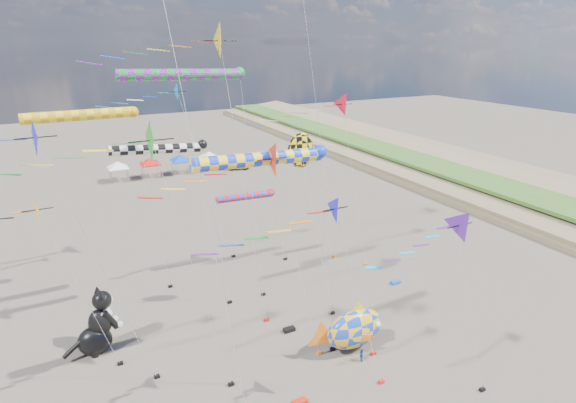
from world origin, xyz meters
The scene contains 25 objects.
delta_kite_0 centered at (-2.38, 9.06, 14.72)m, with size 9.55×2.28×16.14m.
delta_kite_1 centered at (5.45, 1.26, 11.70)m, with size 7.78×1.96×12.99m.
delta_kite_2 centered at (-5.31, 26.41, 16.66)m, with size 11.86×1.67×17.95m.
delta_kite_3 centered at (-14.39, 11.97, 16.34)m, with size 10.87×2.15×17.73m.
delta_kite_4 centered at (-15.84, 14.44, 11.68)m, with size 8.48×1.83×12.94m.
delta_kite_5 centered at (-1.68, 4.77, 12.40)m, with size 10.30×1.69×13.68m.
delta_kite_6 centered at (-10.38, 9.06, 16.15)m, with size 12.09×2.57×17.69m.
delta_kite_7 centered at (8.47, 18.67, 15.66)m, with size 11.06×2.21×17.09m.
delta_kite_10 centered at (-4.92, 14.52, 20.97)m, with size 11.15×2.48×22.47m.
windsock_0 centered at (-4.91, 18.18, 18.89)m, with size 10.21×0.82×19.38m.
windsock_1 centered at (-7.04, 18.34, 13.87)m, with size 8.22×0.72×14.31m.
windsock_2 centered at (1.40, 23.40, 7.47)m, with size 7.10×0.70×7.88m.
windsock_3 centered at (-3.14, 9.07, 14.81)m, with size 9.55×0.86×15.29m.
windsock_4 centered at (-11.48, 23.29, 15.89)m, with size 9.41×0.86×16.38m.
angelfish_kite centered at (2.09, 14.93, 13.41)m, with size 3.74×3.02×14.84m.
cat_inflatable centered at (-13.15, 16.78, 2.42)m, with size 3.58×1.79×4.84m, color black, non-canonical shape.
fish_inflatable centered at (3.10, 8.32, 1.87)m, with size 6.02×2.38×4.16m.
person_adult centered at (2.21, 9.63, 0.90)m, with size 0.66×0.43×1.80m, color slate.
child_green centered at (5.99, 9.95, 0.52)m, with size 0.51×0.40×1.05m, color #268440.
child_blue centered at (2.98, 7.13, 0.49)m, with size 0.57×0.24×0.97m, color #2341A0.
kite_bag_0 centered at (12.11, 14.41, 0.15)m, with size 0.90×0.44×0.30m, color blue.
kite_bag_1 centered at (0.06, 12.48, 0.15)m, with size 0.90×0.44×0.30m, color black.
kite_bag_2 centered at (-2.77, 5.60, 0.15)m, with size 0.90×0.44×0.30m, color red.
tent_row centered at (1.50, 60.00, 3.15)m, with size 19.20×4.20×3.80m.
parked_car centered at (13.44, 58.00, 0.66)m, with size 1.56×3.87×1.32m, color #26262D.
Camera 1 is at (-13.38, -13.53, 21.07)m, focal length 28.00 mm.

